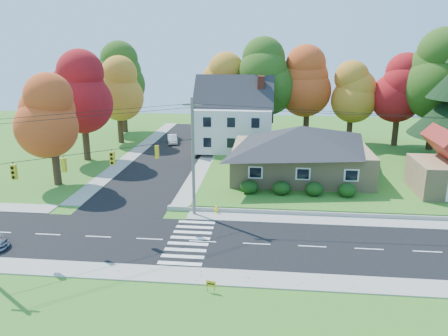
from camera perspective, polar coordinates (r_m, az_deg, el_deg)
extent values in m
plane|color=#3D7923|center=(32.75, -2.83, -9.58)|extent=(120.00, 120.00, 0.00)
cube|color=black|center=(32.75, -2.83, -9.56)|extent=(90.00, 8.00, 0.02)
cube|color=black|center=(58.34, -6.77, 1.87)|extent=(8.00, 44.00, 0.02)
cube|color=#9C9A90|center=(37.26, -1.67, -6.23)|extent=(90.00, 2.00, 0.08)
cube|color=#9C9A90|center=(28.37, -4.39, -13.83)|extent=(90.00, 2.00, 0.08)
cube|color=#3D7923|center=(52.74, 14.83, 0.18)|extent=(30.00, 30.00, 0.50)
cube|color=tan|center=(46.88, 9.84, 0.88)|extent=(14.00, 10.00, 3.20)
pyramid|color=#26262B|center=(46.26, 10.00, 4.11)|extent=(14.60, 10.60, 2.20)
cube|color=silver|center=(58.39, 1.27, 5.29)|extent=(10.00, 8.00, 5.60)
pyramid|color=#26262B|center=(57.78, 1.30, 9.20)|extent=(10.40, 8.40, 2.40)
cube|color=brown|center=(57.87, 4.77, 7.16)|extent=(0.90, 0.90, 9.60)
ellipsoid|color=#163A10|center=(41.12, 3.35, -2.45)|extent=(1.70, 1.70, 1.27)
ellipsoid|color=#163A10|center=(41.11, 7.53, -2.57)|extent=(1.70, 1.70, 1.27)
ellipsoid|color=#163A10|center=(41.32, 11.70, -2.68)|extent=(1.70, 1.70, 1.27)
ellipsoid|color=#163A10|center=(41.75, 15.80, -2.77)|extent=(1.70, 1.70, 1.27)
cylinder|color=#666059|center=(36.10, -4.05, 1.31)|extent=(0.26, 0.26, 10.00)
cube|color=#666059|center=(35.25, -4.19, 8.24)|extent=(1.60, 0.12, 0.12)
cube|color=gold|center=(31.92, -25.74, -0.48)|extent=(0.34, 0.26, 1.00)
cube|color=gold|center=(32.40, -20.16, 0.37)|extent=(0.26, 0.34, 1.00)
cube|color=gold|center=(33.25, -14.39, 1.25)|extent=(0.34, 0.26, 1.00)
cube|color=gold|center=(34.50, -8.75, 2.09)|extent=(0.26, 0.34, 1.00)
cylinder|color=black|center=(32.68, -17.01, 1.97)|extent=(13.02, 10.43, 0.04)
cylinder|color=#3F2A19|center=(64.47, -0.07, 6.23)|extent=(0.80, 0.80, 5.40)
sphere|color=#BE7B24|center=(63.92, -0.07, 9.67)|extent=(6.72, 6.72, 6.72)
sphere|color=#BE7B24|center=(63.76, -0.07, 11.17)|extent=(5.91, 5.91, 5.91)
sphere|color=#BE7B24|center=(63.64, -0.07, 12.68)|extent=(5.11, 5.11, 5.11)
cylinder|color=#3F2A19|center=(63.07, 5.30, 6.35)|extent=(0.86, 0.86, 6.30)
sphere|color=#2E5417|center=(62.47, 5.41, 10.47)|extent=(7.84, 7.84, 7.84)
sphere|color=#2E5417|center=(62.32, 5.45, 12.26)|extent=(6.90, 6.90, 6.90)
sphere|color=#2E5417|center=(62.22, 5.50, 14.07)|extent=(5.96, 5.96, 5.96)
cylinder|color=#3F2A19|center=(64.31, 10.69, 6.13)|extent=(0.83, 0.83, 5.85)
sphere|color=#CA461C|center=(63.74, 10.88, 9.87)|extent=(7.28, 7.28, 7.28)
sphere|color=#CA461C|center=(63.59, 10.97, 11.50)|extent=(6.41, 6.41, 6.41)
sphere|color=#CA461C|center=(63.48, 11.06, 13.14)|extent=(5.53, 5.53, 5.53)
cylinder|color=#3F2A19|center=(64.19, 16.10, 5.35)|extent=(0.77, 0.77, 4.95)
sphere|color=#BE7B24|center=(63.67, 16.35, 8.51)|extent=(6.16, 6.16, 6.16)
sphere|color=#BE7B24|center=(63.51, 16.46, 9.89)|extent=(5.42, 5.42, 5.42)
sphere|color=#BE7B24|center=(63.38, 16.57, 11.27)|extent=(4.68, 4.68, 4.68)
cylinder|color=#3F2A19|center=(64.54, 21.53, 5.12)|extent=(0.80, 0.80, 5.40)
sphere|color=maroon|center=(63.99, 21.89, 8.55)|extent=(6.72, 6.72, 6.72)
sphere|color=maroon|center=(63.83, 22.04, 10.04)|extent=(5.91, 5.91, 5.91)
sphere|color=maroon|center=(63.71, 22.20, 11.54)|extent=(5.11, 5.11, 5.11)
cylinder|color=#3F2A19|center=(63.76, 25.52, 5.17)|extent=(0.89, 0.89, 6.75)
sphere|color=#2E5417|center=(63.16, 26.06, 9.51)|extent=(8.40, 8.40, 8.40)
sphere|color=#2E5417|center=(63.01, 26.29, 11.40)|extent=(7.39, 7.39, 7.39)
sphere|color=#2E5417|center=(62.94, 26.53, 13.30)|extent=(6.38, 6.38, 6.38)
cylinder|color=#3F2A19|center=(47.96, -21.11, 0.83)|extent=(0.77, 0.77, 4.95)
sphere|color=#CA461C|center=(47.22, -21.54, 5.02)|extent=(6.16, 6.16, 6.16)
sphere|color=#CA461C|center=(46.98, -21.73, 6.86)|extent=(5.42, 5.42, 5.42)
sphere|color=#CA461C|center=(46.79, -21.92, 8.72)|extent=(4.68, 4.68, 4.68)
cylinder|color=#3F2A19|center=(57.07, -17.61, 3.91)|extent=(0.83, 0.83, 5.85)
sphere|color=maroon|center=(56.40, -17.97, 8.11)|extent=(7.28, 7.28, 7.28)
sphere|color=maroon|center=(56.20, -18.13, 9.95)|extent=(6.41, 6.41, 6.41)
sphere|color=maroon|center=(56.07, -18.30, 11.79)|extent=(5.53, 5.53, 5.53)
cylinder|color=#3F2A19|center=(65.89, -13.40, 5.56)|extent=(0.80, 0.80, 5.40)
sphere|color=#BE7B24|center=(65.33, -13.63, 8.93)|extent=(6.72, 6.72, 6.72)
sphere|color=#BE7B24|center=(65.16, -13.72, 10.39)|extent=(5.91, 5.91, 5.91)
sphere|color=#BE7B24|center=(65.03, -13.82, 11.86)|extent=(5.11, 5.11, 5.11)
cylinder|color=#3F2A19|center=(73.93, -12.89, 7.04)|extent=(0.86, 0.86, 6.30)
sphere|color=#2E5417|center=(73.39, -13.11, 10.55)|extent=(7.84, 7.84, 7.84)
sphere|color=#2E5417|center=(73.25, -13.21, 12.08)|extent=(6.90, 6.90, 6.90)
sphere|color=#2E5417|center=(73.15, -13.31, 13.61)|extent=(5.96, 5.96, 5.96)
imported|color=silver|center=(64.40, -6.76, 3.78)|extent=(2.24, 3.93, 1.22)
cylinder|color=#FDEF16|center=(37.77, -0.98, -5.91)|extent=(0.31, 0.31, 0.09)
cylinder|color=#FDEF16|center=(37.67, -0.99, -5.54)|extent=(0.21, 0.21, 0.47)
sphere|color=#FDEF16|center=(37.57, -0.99, -5.14)|extent=(0.22, 0.22, 0.22)
cylinder|color=#FDEF16|center=(37.64, -0.99, -5.42)|extent=(0.39, 0.12, 0.10)
cylinder|color=black|center=(26.65, -2.19, -15.40)|extent=(0.02, 0.02, 0.49)
cylinder|color=black|center=(26.60, -1.23, -15.45)|extent=(0.02, 0.02, 0.49)
cube|color=gold|center=(26.48, -1.72, -14.88)|extent=(0.59, 0.14, 0.39)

